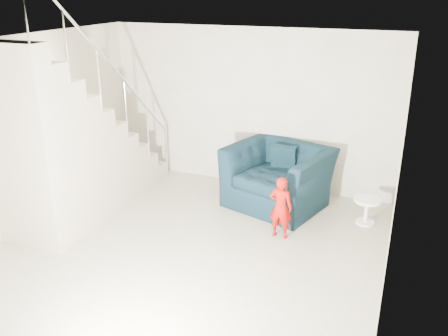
# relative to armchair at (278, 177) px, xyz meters

# --- Properties ---
(floor) EXTENTS (5.50, 5.50, 0.00)m
(floor) POSITION_rel_armchair_xyz_m (-0.73, -2.05, -0.48)
(floor) COLOR gray
(floor) RESTS_ON ground
(ceiling) EXTENTS (5.50, 5.50, 0.00)m
(ceiling) POSITION_rel_armchair_xyz_m (-0.73, -2.05, 2.22)
(ceiling) COLOR silver
(ceiling) RESTS_ON back_wall
(back_wall) EXTENTS (5.00, 0.00, 5.00)m
(back_wall) POSITION_rel_armchair_xyz_m (-0.73, 0.70, 0.87)
(back_wall) COLOR #A19A83
(back_wall) RESTS_ON floor
(left_wall) EXTENTS (0.00, 5.50, 5.50)m
(left_wall) POSITION_rel_armchair_xyz_m (-3.23, -2.05, 0.87)
(left_wall) COLOR #A19A83
(left_wall) RESTS_ON floor
(right_wall) EXTENTS (0.00, 5.50, 5.50)m
(right_wall) POSITION_rel_armchair_xyz_m (1.77, -2.05, 0.87)
(right_wall) COLOR #A19A83
(right_wall) RESTS_ON floor
(armchair) EXTENTS (1.77, 1.65, 0.95)m
(armchair) POSITION_rel_armchair_xyz_m (0.00, 0.00, 0.00)
(armchair) COLOR black
(armchair) RESTS_ON floor
(toddler) EXTENTS (0.34, 0.23, 0.90)m
(toddler) POSITION_rel_armchair_xyz_m (0.32, -1.01, -0.02)
(toddler) COLOR #8F0E04
(toddler) RESTS_ON floor
(side_table) EXTENTS (0.40, 0.40, 0.40)m
(side_table) POSITION_rel_armchair_xyz_m (1.40, -0.15, -0.21)
(side_table) COLOR white
(side_table) RESTS_ON floor
(staircase) EXTENTS (1.02, 3.03, 3.62)m
(staircase) POSITION_rel_armchair_xyz_m (-2.73, -1.50, 0.47)
(staircase) COLOR #ADA089
(staircase) RESTS_ON floor
(cushion) EXTENTS (0.40, 0.19, 0.40)m
(cushion) POSITION_rel_armchair_xyz_m (0.01, 0.27, 0.25)
(cushion) COLOR black
(cushion) RESTS_ON armchair
(throw) EXTENTS (0.06, 0.55, 0.62)m
(throw) POSITION_rel_armchair_xyz_m (-0.67, 0.07, 0.12)
(throw) COLOR black
(throw) RESTS_ON armchair
(phone) EXTENTS (0.02, 0.05, 0.10)m
(phone) POSITION_rel_armchair_xyz_m (0.39, -1.03, 0.31)
(phone) COLOR black
(phone) RESTS_ON toddler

